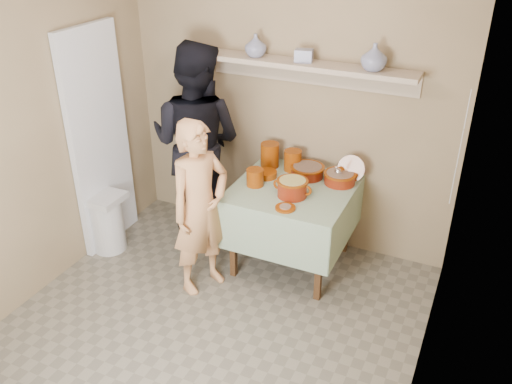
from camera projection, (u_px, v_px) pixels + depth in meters
The scene contains 22 objects.
ground at pixel (194, 347), 3.94m from camera, with size 3.50×3.50×0.00m, color #6F6757.
tile_panel at pixel (100, 141), 4.76m from camera, with size 0.06×0.70×2.00m, color silver.
plate_stack_a at pixel (270, 155), 4.82m from camera, with size 0.16×0.16×0.22m, color #6F2700.
plate_stack_b at pixel (293, 160), 4.76m from camera, with size 0.15×0.15×0.18m, color #6F2700.
bowl_stack at pixel (255, 177), 4.51m from camera, with size 0.15×0.15×0.15m, color #6F2700.
empty_bowl at pixel (267, 174), 4.66m from camera, with size 0.18×0.18×0.05m, color #6F2700.
propped_lid at pixel (351, 169), 4.55m from camera, with size 0.23×0.23×0.02m, color #6F2700.
vase_right at pixel (374, 57), 4.09m from camera, with size 0.20×0.20×0.21m, color navy.
vase_left at pixel (256, 45), 4.46m from camera, with size 0.18×0.18×0.19m, color navy.
ceramic_box at pixel (304, 56), 4.34m from camera, with size 0.14×0.10×0.10m, color navy.
person_cook at pixel (200, 208), 4.25m from camera, with size 0.53×0.35×1.47m, color tan.
person_helper at pixel (197, 143), 4.92m from camera, with size 0.90×0.70×1.85m, color black.
room_shell at pixel (179, 143), 3.18m from camera, with size 3.04×3.54×2.62m.
serving_table at pixel (293, 200), 4.57m from camera, with size 0.97×0.97×0.76m.
cazuela_meat_a at pixel (307, 170), 4.66m from camera, with size 0.30×0.30×0.10m.
cazuela_meat_b at pixel (340, 177), 4.54m from camera, with size 0.28×0.28×0.10m.
ladle at pixel (338, 172), 4.52m from camera, with size 0.08×0.26×0.19m.
cazuela_rice at pixel (292, 187), 4.34m from camera, with size 0.33×0.25×0.14m.
front_plate at pixel (285, 208), 4.18m from camera, with size 0.16×0.16×0.03m.
wall_shelf at pixel (308, 67), 4.39m from camera, with size 1.80×0.25×0.21m.
trash_bin at pixel (107, 222), 4.93m from camera, with size 0.32×0.32×0.56m.
electrical_cord at pixel (460, 149), 3.99m from camera, with size 0.01×0.05×0.90m.
Camera 1 is at (1.64, -2.48, 2.86)m, focal length 38.00 mm.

